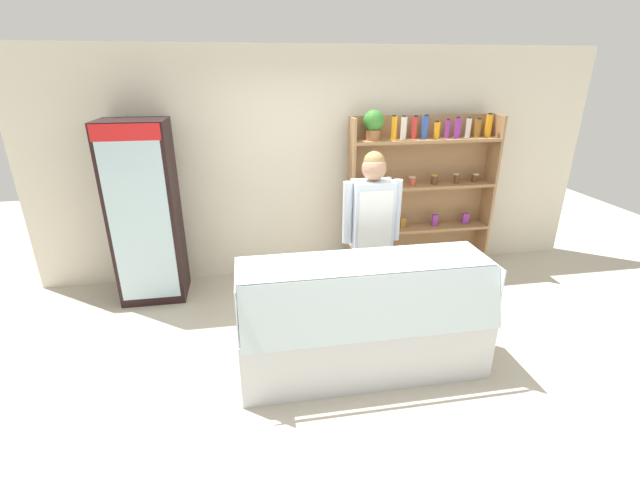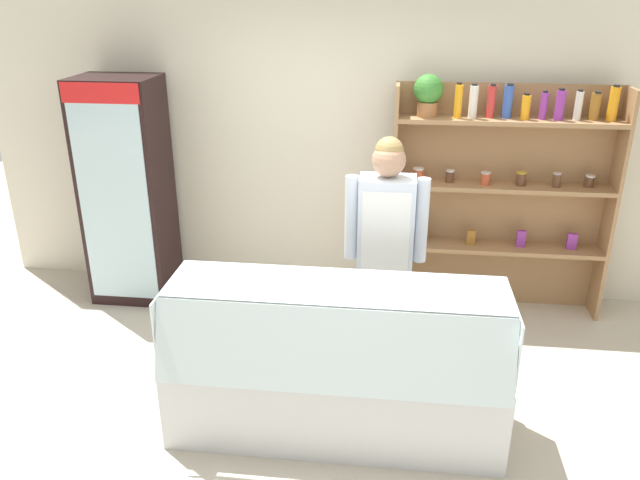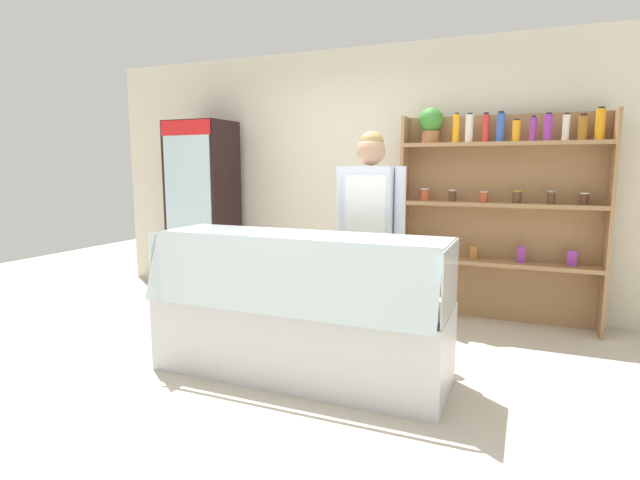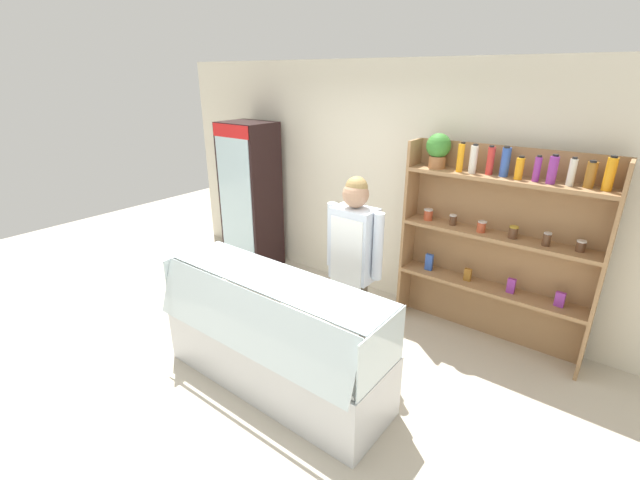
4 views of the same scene
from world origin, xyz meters
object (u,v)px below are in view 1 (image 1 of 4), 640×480
Objects in this scene: drinks_fridge at (145,214)px; shop_clerk at (371,225)px; deli_display_case at (362,337)px; shelving_unit at (417,184)px.

drinks_fridge is 1.13× the size of shop_clerk.
deli_display_case is at bearing -109.39° from shop_clerk.
shelving_unit is 1.16× the size of shop_clerk.
shelving_unit is at bearing 50.20° from shop_clerk.
deli_display_case is at bearing -122.19° from shelving_unit.
drinks_fridge is at bearing 158.32° from shop_clerk.
shelving_unit is 1.38m from shop_clerk.
shop_clerk is (-0.88, -1.06, -0.10)m from shelving_unit.
shelving_unit is 2.32m from deli_display_case.
shop_clerk is at bearing -129.80° from shelving_unit.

